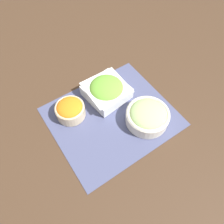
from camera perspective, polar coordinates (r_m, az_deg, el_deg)
The scene contains 5 objects.
ground_plane at distance 0.85m, azimuth 0.00°, elevation -1.24°, with size 3.00×3.00×0.00m, color #422D1E.
placemat at distance 0.85m, azimuth 0.00°, elevation -1.17°, with size 0.46×0.40×0.00m.
lettuce_bowl at distance 0.88m, azimuth -1.46°, elevation 5.75°, with size 0.17×0.17×0.08m.
carrot_bowl at distance 0.84m, azimuth -10.90°, elevation 0.66°, with size 0.11×0.11×0.07m.
cucumber_bowl at distance 0.82m, azimuth 9.28°, elevation -0.90°, with size 0.16×0.16×0.07m.
Camera 1 is at (-0.25, -0.37, 0.73)m, focal length 35.00 mm.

